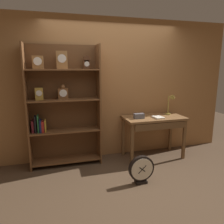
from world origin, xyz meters
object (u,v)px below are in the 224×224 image
object	(u,v)px
round_clock_large	(141,169)
workbench	(154,123)
open_repair_manual	(158,117)
desk_lamp	(171,101)
toolbox_small	(139,116)
bookshelf	(62,106)

from	to	relation	value
round_clock_large	workbench	bearing A→B (deg)	53.90
workbench	open_repair_manual	xyz separation A→B (m)	(0.04, -0.08, 0.12)
desk_lamp	toolbox_small	bearing A→B (deg)	-170.13
bookshelf	desk_lamp	distance (m)	2.07
bookshelf	desk_lamp	xyz separation A→B (m)	(2.07, -0.08, 0.01)
bookshelf	toolbox_small	size ratio (longest dim) A/B	11.12
desk_lamp	round_clock_large	world-z (taller)	desk_lamp
bookshelf	open_repair_manual	distance (m)	1.74
open_repair_manual	round_clock_large	bearing A→B (deg)	-134.51
bookshelf	desk_lamp	size ratio (longest dim) A/B	4.83
bookshelf	open_repair_manual	xyz separation A→B (m)	(1.70, -0.27, -0.26)
toolbox_small	desk_lamp	bearing A→B (deg)	9.87
desk_lamp	toolbox_small	distance (m)	0.77
open_repair_manual	round_clock_large	distance (m)	1.14
bookshelf	workbench	bearing A→B (deg)	-6.35
desk_lamp	round_clock_large	bearing A→B (deg)	-137.17
toolbox_small	open_repair_manual	distance (m)	0.36
open_repair_manual	round_clock_large	size ratio (longest dim) A/B	0.51
desk_lamp	round_clock_large	xyz separation A→B (m)	(-1.00, -0.93, -0.85)
toolbox_small	round_clock_large	xyz separation A→B (m)	(-0.28, -0.80, -0.62)
toolbox_small	open_repair_manual	world-z (taller)	toolbox_small
workbench	open_repair_manual	world-z (taller)	open_repair_manual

